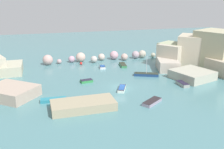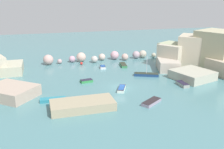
{
  "view_description": "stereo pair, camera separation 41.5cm",
  "coord_description": "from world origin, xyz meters",
  "px_view_note": "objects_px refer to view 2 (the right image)",
  "views": [
    {
      "loc": [
        -14.45,
        -44.63,
        17.0
      ],
      "look_at": [
        0.0,
        5.35,
        1.0
      ],
      "focal_mm": 41.37,
      "sensor_mm": 36.0,
      "label": 1
    },
    {
      "loc": [
        -14.05,
        -44.74,
        17.0
      ],
      "look_at": [
        0.0,
        5.35,
        1.0
      ],
      "focal_mm": 41.37,
      "sensor_mm": 36.0,
      "label": 2
    }
  ],
  "objects_px": {
    "channel_buoy": "(81,63)",
    "moored_boat_2": "(123,65)",
    "stone_dock": "(83,105)",
    "moored_boat_4": "(182,84)",
    "moored_boat_0": "(53,100)",
    "moored_boat_5": "(151,102)",
    "moored_boat_3": "(103,67)",
    "moored_boat_6": "(86,81)",
    "moored_boat_7": "(146,74)",
    "moored_boat_1": "(122,88)"
  },
  "relations": [
    {
      "from": "channel_buoy",
      "to": "moored_boat_2",
      "type": "relative_size",
      "value": 0.17
    },
    {
      "from": "stone_dock",
      "to": "moored_boat_4",
      "type": "height_order",
      "value": "stone_dock"
    },
    {
      "from": "channel_buoy",
      "to": "stone_dock",
      "type": "bearing_deg",
      "value": -98.81
    },
    {
      "from": "moored_boat_0",
      "to": "moored_boat_5",
      "type": "distance_m",
      "value": 16.42
    },
    {
      "from": "moored_boat_3",
      "to": "moored_boat_6",
      "type": "relative_size",
      "value": 0.94
    },
    {
      "from": "channel_buoy",
      "to": "moored_boat_5",
      "type": "xyz_separation_m",
      "value": [
        7.05,
        -27.78,
        -0.06
      ]
    },
    {
      "from": "stone_dock",
      "to": "moored_boat_7",
      "type": "distance_m",
      "value": 21.14
    },
    {
      "from": "moored_boat_2",
      "to": "moored_boat_0",
      "type": "bearing_deg",
      "value": 143.07
    },
    {
      "from": "channel_buoy",
      "to": "moored_boat_7",
      "type": "bearing_deg",
      "value": -47.66
    },
    {
      "from": "channel_buoy",
      "to": "moored_boat_3",
      "type": "relative_size",
      "value": 0.28
    },
    {
      "from": "stone_dock",
      "to": "moored_boat_5",
      "type": "distance_m",
      "value": 11.26
    },
    {
      "from": "stone_dock",
      "to": "moored_boat_0",
      "type": "height_order",
      "value": "stone_dock"
    },
    {
      "from": "stone_dock",
      "to": "moored_boat_3",
      "type": "height_order",
      "value": "stone_dock"
    },
    {
      "from": "channel_buoy",
      "to": "moored_boat_1",
      "type": "bearing_deg",
      "value": -78.2
    },
    {
      "from": "moored_boat_0",
      "to": "moored_boat_3",
      "type": "xyz_separation_m",
      "value": [
        12.9,
        17.64,
        0.06
      ]
    },
    {
      "from": "moored_boat_1",
      "to": "moored_boat_2",
      "type": "bearing_deg",
      "value": 5.86
    },
    {
      "from": "moored_boat_5",
      "to": "moored_boat_3",
      "type": "bearing_deg",
      "value": 61.55
    },
    {
      "from": "moored_boat_0",
      "to": "moored_boat_1",
      "type": "distance_m",
      "value": 12.86
    },
    {
      "from": "moored_boat_4",
      "to": "channel_buoy",
      "type": "bearing_deg",
      "value": -143.38
    },
    {
      "from": "moored_boat_2",
      "to": "moored_boat_3",
      "type": "relative_size",
      "value": 1.71
    },
    {
      "from": "moored_boat_1",
      "to": "moored_boat_5",
      "type": "relative_size",
      "value": 0.91
    },
    {
      "from": "stone_dock",
      "to": "moored_boat_3",
      "type": "relative_size",
      "value": 4.05
    },
    {
      "from": "moored_boat_0",
      "to": "moored_boat_5",
      "type": "bearing_deg",
      "value": -15.7
    },
    {
      "from": "stone_dock",
      "to": "channel_buoy",
      "type": "bearing_deg",
      "value": 81.19
    },
    {
      "from": "moored_boat_4",
      "to": "moored_boat_6",
      "type": "height_order",
      "value": "moored_boat_4"
    },
    {
      "from": "moored_boat_4",
      "to": "moored_boat_6",
      "type": "distance_m",
      "value": 19.18
    },
    {
      "from": "moored_boat_6",
      "to": "channel_buoy",
      "type": "bearing_deg",
      "value": -103.45
    },
    {
      "from": "moored_boat_3",
      "to": "moored_boat_7",
      "type": "height_order",
      "value": "moored_boat_7"
    },
    {
      "from": "moored_boat_2",
      "to": "channel_buoy",
      "type": "bearing_deg",
      "value": 75.07
    },
    {
      "from": "moored_boat_1",
      "to": "moored_boat_7",
      "type": "height_order",
      "value": "moored_boat_7"
    },
    {
      "from": "stone_dock",
      "to": "moored_boat_2",
      "type": "height_order",
      "value": "stone_dock"
    },
    {
      "from": "moored_boat_1",
      "to": "moored_boat_4",
      "type": "distance_m",
      "value": 12.26
    },
    {
      "from": "moored_boat_4",
      "to": "moored_boat_6",
      "type": "bearing_deg",
      "value": -113.29
    },
    {
      "from": "moored_boat_0",
      "to": "channel_buoy",
      "type": "bearing_deg",
      "value": 72.88
    },
    {
      "from": "moored_boat_7",
      "to": "channel_buoy",
      "type": "bearing_deg",
      "value": 156.05
    },
    {
      "from": "channel_buoy",
      "to": "moored_boat_2",
      "type": "distance_m",
      "value": 10.75
    },
    {
      "from": "channel_buoy",
      "to": "moored_boat_3",
      "type": "xyz_separation_m",
      "value": [
        4.45,
        -4.71,
        -0.03
      ]
    },
    {
      "from": "moored_boat_5",
      "to": "moored_boat_7",
      "type": "xyz_separation_m",
      "value": [
        5.18,
        14.36,
        0.04
      ]
    },
    {
      "from": "moored_boat_6",
      "to": "moored_boat_7",
      "type": "relative_size",
      "value": 0.47
    },
    {
      "from": "moored_boat_2",
      "to": "moored_boat_7",
      "type": "relative_size",
      "value": 0.76
    },
    {
      "from": "stone_dock",
      "to": "channel_buoy",
      "type": "distance_m",
      "value": 27.1
    },
    {
      "from": "stone_dock",
      "to": "moored_boat_0",
      "type": "xyz_separation_m",
      "value": [
        -4.3,
        4.42,
        -0.41
      ]
    },
    {
      "from": "stone_dock",
      "to": "moored_boat_5",
      "type": "relative_size",
      "value": 2.41
    },
    {
      "from": "channel_buoy",
      "to": "moored_boat_5",
      "type": "bearing_deg",
      "value": -75.75
    },
    {
      "from": "moored_boat_2",
      "to": "moored_boat_3",
      "type": "height_order",
      "value": "moored_boat_3"
    },
    {
      "from": "moored_boat_1",
      "to": "moored_boat_7",
      "type": "relative_size",
      "value": 0.68
    },
    {
      "from": "moored_boat_5",
      "to": "moored_boat_7",
      "type": "height_order",
      "value": "moored_boat_7"
    },
    {
      "from": "moored_boat_1",
      "to": "moored_boat_2",
      "type": "xyz_separation_m",
      "value": [
        5.6,
        16.16,
        -0.01
      ]
    },
    {
      "from": "moored_boat_3",
      "to": "moored_boat_2",
      "type": "bearing_deg",
      "value": -77.42
    },
    {
      "from": "moored_boat_3",
      "to": "moored_boat_4",
      "type": "bearing_deg",
      "value": -136.31
    }
  ]
}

